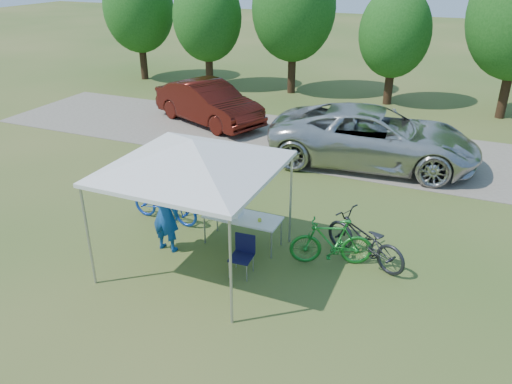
# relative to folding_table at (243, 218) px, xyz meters

# --- Properties ---
(ground) EXTENTS (100.00, 100.00, 0.00)m
(ground) POSITION_rel_folding_table_xyz_m (-0.57, -1.00, -0.65)
(ground) COLOR #2D5119
(ground) RESTS_ON ground
(gravel_strip) EXTENTS (24.00, 5.00, 0.02)m
(gravel_strip) POSITION_rel_folding_table_xyz_m (-0.57, 7.00, -0.64)
(gravel_strip) COLOR gray
(gravel_strip) RESTS_ON ground
(canopy) EXTENTS (4.53, 4.53, 3.00)m
(canopy) POSITION_rel_folding_table_xyz_m (-0.57, -1.00, 2.00)
(canopy) COLOR #A5A5AA
(canopy) RESTS_ON ground
(treeline) EXTENTS (24.89, 4.28, 6.30)m
(treeline) POSITION_rel_folding_table_xyz_m (-0.87, 13.05, 2.88)
(treeline) COLOR #382314
(treeline) RESTS_ON ground
(folding_table) EXTENTS (1.69, 0.71, 0.70)m
(folding_table) POSITION_rel_folding_table_xyz_m (0.00, 0.00, 0.00)
(folding_table) COLOR white
(folding_table) RESTS_ON ground
(folding_chair) EXTENTS (0.45, 0.46, 0.83)m
(folding_chair) POSITION_rel_folding_table_xyz_m (0.46, -1.00, -0.16)
(folding_chair) COLOR black
(folding_chair) RESTS_ON ground
(cooler) EXTENTS (0.48, 0.32, 0.34)m
(cooler) POSITION_rel_folding_table_xyz_m (-0.27, 0.00, 0.22)
(cooler) COLOR white
(cooler) RESTS_ON folding_table
(ice_cream_cup) EXTENTS (0.08, 0.08, 0.06)m
(ice_cream_cup) POSITION_rel_folding_table_xyz_m (0.42, -0.05, 0.07)
(ice_cream_cup) COLOR #B5CB2F
(ice_cream_cup) RESTS_ON folding_table
(cyclist) EXTENTS (0.65, 0.44, 1.77)m
(cyclist) POSITION_rel_folding_table_xyz_m (-1.44, -0.85, 0.23)
(cyclist) COLOR navy
(cyclist) RESTS_ON ground
(bike_blue) EXTENTS (1.86, 0.75, 0.96)m
(bike_blue) POSITION_rel_folding_table_xyz_m (-2.18, 0.26, -0.17)
(bike_blue) COLOR #143AB1
(bike_blue) RESTS_ON ground
(bike_green) EXTENTS (1.79, 1.05, 1.04)m
(bike_green) POSITION_rel_folding_table_xyz_m (2.01, 0.02, -0.13)
(bike_green) COLOR #1A7725
(bike_green) RESTS_ON ground
(bike_dark) EXTENTS (2.08, 1.48, 1.04)m
(bike_dark) POSITION_rel_folding_table_xyz_m (2.63, 0.38, -0.13)
(bike_dark) COLOR black
(bike_dark) RESTS_ON ground
(minivan) EXTENTS (6.48, 3.47, 1.73)m
(minivan) POSITION_rel_folding_table_xyz_m (1.68, 5.90, 0.23)
(minivan) COLOR beige
(minivan) RESTS_ON gravel_strip
(sedan) EXTENTS (5.04, 3.39, 1.57)m
(sedan) POSITION_rel_folding_table_xyz_m (-4.89, 7.59, 0.15)
(sedan) COLOR #42100B
(sedan) RESTS_ON gravel_strip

